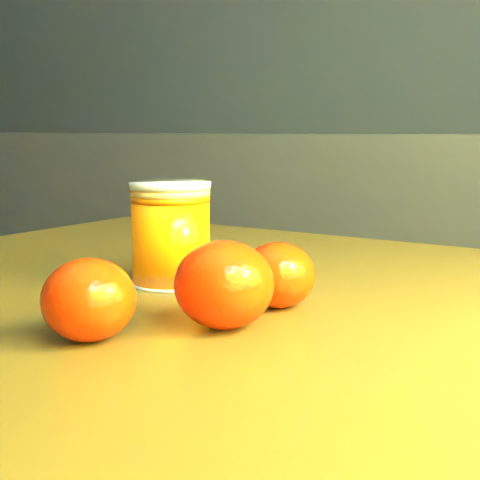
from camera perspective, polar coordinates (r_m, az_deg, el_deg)
The scene contains 6 objects.
kitchen_counter at distance 2.24m, azimuth -3.09°, elevation -2.53°, with size 3.15×0.60×0.90m, color #46474A.
table at distance 0.65m, azimuth 2.93°, elevation -13.03°, with size 1.04×0.75×0.76m.
juice_glass at distance 0.65m, azimuth -5.92°, elevation 0.53°, with size 0.08×0.08×0.10m.
orange_front at distance 0.51m, azimuth -1.36°, elevation -3.82°, with size 0.08×0.08×0.07m, color #F42D04.
orange_back at distance 0.57m, azimuth 3.26°, elevation -2.99°, with size 0.06×0.06×0.06m, color #F42D04.
orange_extra at distance 0.49m, azimuth -12.78°, elevation -4.98°, with size 0.07×0.07×0.06m, color #F42D04.
Camera 1 is at (1.37, -0.26, 0.91)m, focal length 50.00 mm.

